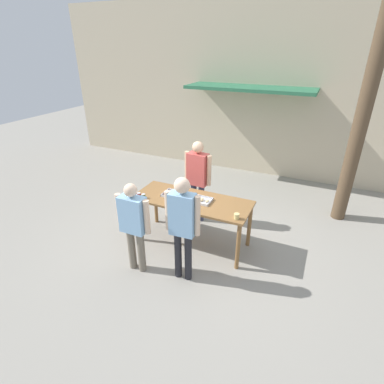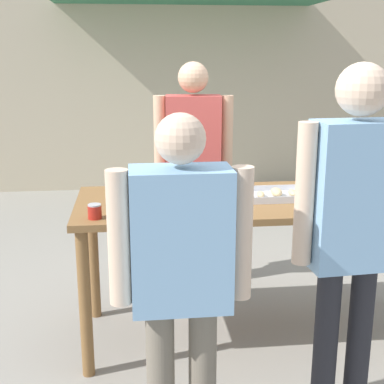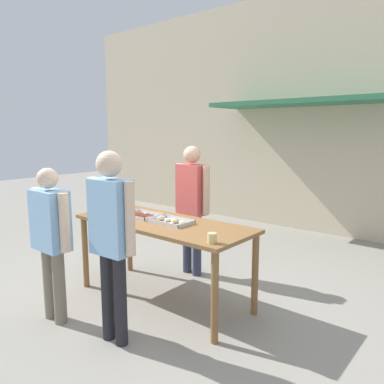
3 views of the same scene
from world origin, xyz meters
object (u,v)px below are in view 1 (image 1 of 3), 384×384
(beer_cup, at_px, (237,216))
(utility_pole, at_px, (371,83))
(person_customer_with_cup, at_px, (183,221))
(condiment_jar_ketchup, at_px, (143,196))
(food_tray_buns, at_px, (199,200))
(person_customer_holding_hotdog, at_px, (134,221))
(person_server_behind_table, at_px, (198,175))
(condiment_jar_mustard, at_px, (139,195))
(food_tray_sausages, at_px, (175,195))

(beer_cup, relative_size, utility_pole, 0.02)
(person_customer_with_cup, bearing_deg, condiment_jar_ketchup, -33.06)
(food_tray_buns, xyz_separation_m, person_customer_holding_hotdog, (-0.64, -1.06, -0.01))
(beer_cup, height_order, person_server_behind_table, person_server_behind_table)
(condiment_jar_mustard, bearing_deg, person_customer_with_cup, -27.41)
(condiment_jar_ketchup, height_order, beer_cup, beer_cup)
(person_customer_with_cup, bearing_deg, beer_cup, -139.79)
(condiment_jar_mustard, relative_size, condiment_jar_ketchup, 1.00)
(condiment_jar_mustard, relative_size, person_customer_holding_hotdog, 0.05)
(condiment_jar_mustard, relative_size, utility_pole, 0.01)
(person_server_behind_table, relative_size, utility_pole, 0.32)
(person_server_behind_table, bearing_deg, condiment_jar_mustard, -115.98)
(condiment_jar_mustard, bearing_deg, food_tray_sausages, 28.94)
(person_customer_holding_hotdog, bearing_deg, beer_cup, -152.34)
(food_tray_sausages, xyz_separation_m, utility_pole, (2.85, 2.16, 1.84))
(beer_cup, bearing_deg, person_customer_with_cup, -136.00)
(food_tray_sausages, height_order, person_server_behind_table, person_server_behind_table)
(condiment_jar_mustard, height_order, beer_cup, beer_cup)
(food_tray_sausages, xyz_separation_m, person_customer_holding_hotdog, (-0.17, -1.06, -0.00))
(condiment_jar_ketchup, distance_m, person_server_behind_table, 1.26)
(condiment_jar_ketchup, bearing_deg, utility_pole, 36.87)
(person_customer_with_cup, height_order, utility_pole, utility_pole)
(food_tray_buns, height_order, condiment_jar_mustard, condiment_jar_mustard)
(food_tray_buns, height_order, person_server_behind_table, person_server_behind_table)
(food_tray_buns, bearing_deg, person_server_behind_table, 114.88)
(person_customer_holding_hotdog, bearing_deg, person_server_behind_table, -98.27)
(condiment_jar_mustard, distance_m, condiment_jar_ketchup, 0.10)
(condiment_jar_ketchup, bearing_deg, beer_cup, 0.45)
(food_tray_buns, xyz_separation_m, person_customer_with_cup, (0.14, -0.93, 0.13))
(beer_cup, relative_size, person_customer_holding_hotdog, 0.06)
(food_tray_sausages, xyz_separation_m, person_customer_with_cup, (0.62, -0.93, 0.13))
(person_customer_holding_hotdog, xyz_separation_m, person_customer_with_cup, (0.78, 0.13, 0.13))
(condiment_jar_ketchup, distance_m, utility_pole, 4.52)
(condiment_jar_mustard, bearing_deg, person_customer_holding_hotdog, -61.90)
(food_tray_buns, bearing_deg, person_customer_holding_hotdog, -121.05)
(food_tray_buns, bearing_deg, condiment_jar_ketchup, -161.02)
(food_tray_sausages, height_order, food_tray_buns, food_tray_buns)
(beer_cup, distance_m, person_customer_holding_hotdog, 1.61)
(food_tray_sausages, relative_size, person_server_behind_table, 0.25)
(food_tray_sausages, relative_size, food_tray_buns, 0.95)
(utility_pole, bearing_deg, beer_cup, -122.80)
(food_tray_sausages, height_order, beer_cup, beer_cup)
(food_tray_sausages, bearing_deg, person_customer_holding_hotdog, -98.98)
(condiment_jar_mustard, xyz_separation_m, condiment_jar_ketchup, (0.10, -0.01, 0.00))
(person_server_behind_table, distance_m, person_customer_holding_hotdog, 1.89)
(person_server_behind_table, bearing_deg, condiment_jar_ketchup, -111.78)
(beer_cup, height_order, utility_pole, utility_pole)
(person_server_behind_table, bearing_deg, utility_pole, 30.94)
(person_server_behind_table, xyz_separation_m, person_customer_holding_hotdog, (-0.26, -1.86, -0.11))
(food_tray_buns, distance_m, condiment_jar_ketchup, 0.99)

